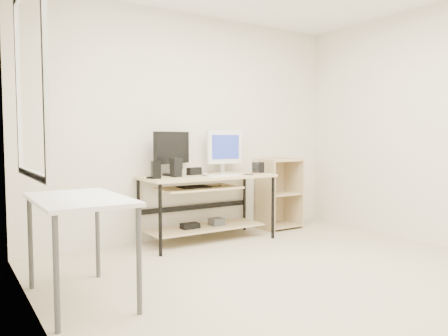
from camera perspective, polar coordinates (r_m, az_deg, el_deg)
name	(u,v)px	position (r m, az deg, el deg)	size (l,w,h in m)	color
room	(297,119)	(3.48, 9.51, 6.35)	(4.01, 4.01, 2.62)	#C5B797
desk	(205,194)	(4.90, -2.44, -3.42)	(1.50, 0.65, 0.75)	#CFB983
side_table	(79,208)	(3.27, -18.36, -5.00)	(0.60, 1.00, 0.75)	white
shelf_unit	(277,193)	(5.71, 6.99, -3.26)	(0.50, 0.40, 0.90)	tan
black_monitor	(172,150)	(4.88, -6.82, 2.30)	(0.51, 0.25, 0.49)	black
white_imac	(225,148)	(5.22, 0.07, 2.61)	(0.48, 0.15, 0.51)	silver
keyboard	(224,176)	(4.74, -0.03, -1.01)	(0.41, 0.12, 0.01)	white
mouse	(205,174)	(4.83, -2.50, -0.80)	(0.06, 0.10, 0.04)	#B8B8BD
center_speaker	(194,171)	(4.93, -3.92, -0.42)	(0.17, 0.07, 0.08)	black
speaker_left	(176,167)	(4.68, -6.28, 0.14)	(0.11, 0.11, 0.21)	black
speaker_right	(258,167)	(5.24, 4.48, 0.07)	(0.11, 0.11, 0.13)	black
audio_controller	(156,170)	(4.50, -8.89, -0.25)	(0.09, 0.06, 0.18)	black
volume_puck	(149,178)	(4.54, -9.78, -1.24)	(0.05, 0.05, 0.02)	black
smartphone	(248,174)	(4.97, 3.20, -0.82)	(0.06, 0.11, 0.01)	black
coaster	(255,173)	(5.18, 4.11, -0.64)	(0.10, 0.10, 0.01)	olive
drinking_glass	(255,166)	(5.17, 4.11, 0.26)	(0.08, 0.08, 0.16)	white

